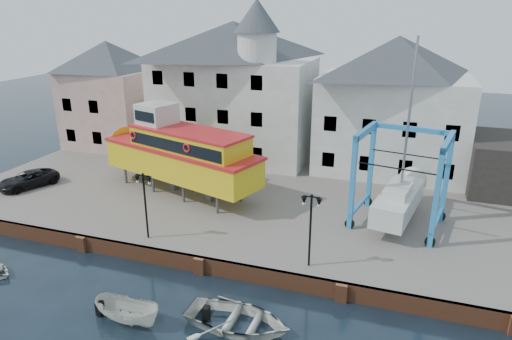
% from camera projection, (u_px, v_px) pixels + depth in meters
% --- Properties ---
extents(ground, '(140.00, 140.00, 0.00)m').
position_uv_depth(ground, '(200.00, 273.00, 25.94)').
color(ground, black).
rests_on(ground, ground).
extents(hardstanding, '(44.00, 22.00, 1.00)m').
position_uv_depth(hardstanding, '(260.00, 195.00, 35.59)').
color(hardstanding, '#696059').
rests_on(hardstanding, ground).
extents(quay_wall, '(44.00, 0.47, 1.00)m').
position_uv_depth(quay_wall, '(200.00, 265.00, 25.86)').
color(quay_wall, brown).
rests_on(quay_wall, ground).
extents(building_pink, '(8.00, 7.00, 10.30)m').
position_uv_depth(building_pink, '(111.00, 94.00, 45.38)').
color(building_pink, tan).
rests_on(building_pink, hardstanding).
extents(building_white_main, '(14.00, 8.30, 14.00)m').
position_uv_depth(building_white_main, '(235.00, 89.00, 41.37)').
color(building_white_main, beige).
rests_on(building_white_main, hardstanding).
extents(building_white_right, '(12.00, 8.00, 11.20)m').
position_uv_depth(building_white_right, '(393.00, 105.00, 37.97)').
color(building_white_right, beige).
rests_on(building_white_right, hardstanding).
extents(lamp_post_left, '(1.12, 0.32, 4.20)m').
position_uv_depth(lamp_post_left, '(144.00, 189.00, 26.82)').
color(lamp_post_left, black).
rests_on(lamp_post_left, hardstanding).
extents(lamp_post_right, '(1.12, 0.32, 4.20)m').
position_uv_depth(lamp_post_right, '(311.00, 212.00, 23.80)').
color(lamp_post_right, black).
rests_on(lamp_post_right, hardstanding).
extents(tour_boat, '(15.43, 7.99, 6.56)m').
position_uv_depth(tour_boat, '(172.00, 151.00, 34.23)').
color(tour_boat, '#59595E').
rests_on(tour_boat, hardstanding).
extents(travel_lift, '(6.18, 8.02, 11.77)m').
position_uv_depth(travel_lift, '(401.00, 192.00, 29.54)').
color(travel_lift, '#227EBD').
rests_on(travel_lift, hardstanding).
extents(van, '(3.64, 4.89, 1.23)m').
position_uv_depth(van, '(28.00, 179.00, 35.61)').
color(van, black).
rests_on(van, hardstanding).
extents(motorboat_a, '(3.62, 1.54, 1.37)m').
position_uv_depth(motorboat_a, '(129.00, 322.00, 21.93)').
color(motorboat_a, silver).
rests_on(motorboat_a, ground).
extents(motorboat_b, '(5.21, 3.78, 1.06)m').
position_uv_depth(motorboat_b, '(238.00, 327.00, 21.56)').
color(motorboat_b, silver).
rests_on(motorboat_b, ground).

